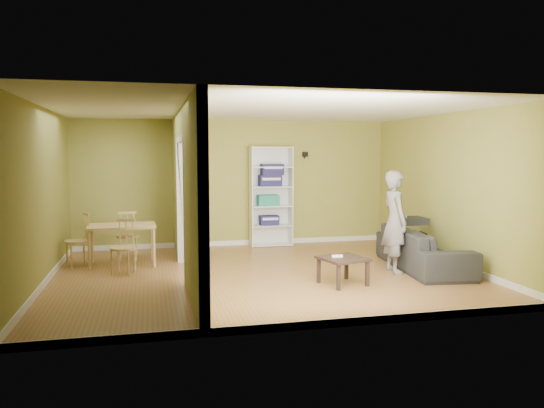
{
  "coord_description": "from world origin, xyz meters",
  "views": [
    {
      "loc": [
        -1.73,
        -8.13,
        1.91
      ],
      "look_at": [
        0.2,
        0.2,
        1.1
      ],
      "focal_mm": 35.0,
      "sensor_mm": 36.0,
      "label": 1
    }
  ],
  "objects_px": {
    "sofa": "(423,242)",
    "dining_table": "(122,229)",
    "coffee_table": "(343,261)",
    "bookshelf": "(270,196)",
    "chair_near": "(123,247)",
    "chair_far": "(128,235)",
    "person": "(395,213)",
    "chair_left": "(77,240)"
  },
  "relations": [
    {
      "from": "chair_left",
      "to": "chair_far",
      "type": "height_order",
      "value": "chair_left"
    },
    {
      "from": "sofa",
      "to": "person",
      "type": "xyz_separation_m",
      "value": [
        -0.59,
        -0.14,
        0.53
      ]
    },
    {
      "from": "coffee_table",
      "to": "chair_left",
      "type": "distance_m",
      "value": 4.52
    },
    {
      "from": "sofa",
      "to": "chair_far",
      "type": "xyz_separation_m",
      "value": [
        -4.83,
        1.94,
        0.01
      ]
    },
    {
      "from": "person",
      "to": "chair_far",
      "type": "relative_size",
      "value": 2.17
    },
    {
      "from": "chair_near",
      "to": "dining_table",
      "type": "bearing_deg",
      "value": 113.03
    },
    {
      "from": "person",
      "to": "bookshelf",
      "type": "bearing_deg",
      "value": 27.16
    },
    {
      "from": "chair_near",
      "to": "chair_far",
      "type": "bearing_deg",
      "value": 107.77
    },
    {
      "from": "person",
      "to": "dining_table",
      "type": "distance_m",
      "value": 4.6
    },
    {
      "from": "bookshelf",
      "to": "chair_far",
      "type": "relative_size",
      "value": 2.31
    },
    {
      "from": "dining_table",
      "to": "coffee_table",
      "type": "bearing_deg",
      "value": -33.65
    },
    {
      "from": "chair_left",
      "to": "chair_far",
      "type": "bearing_deg",
      "value": 98.17
    },
    {
      "from": "bookshelf",
      "to": "chair_left",
      "type": "relative_size",
      "value": 2.25
    },
    {
      "from": "sofa",
      "to": "person",
      "type": "relative_size",
      "value": 1.19
    },
    {
      "from": "bookshelf",
      "to": "dining_table",
      "type": "xyz_separation_m",
      "value": [
        -2.93,
        -1.4,
        -0.41
      ]
    },
    {
      "from": "person",
      "to": "chair_left",
      "type": "xyz_separation_m",
      "value": [
        -5.05,
        1.62,
        -0.51
      ]
    },
    {
      "from": "bookshelf",
      "to": "coffee_table",
      "type": "xyz_separation_m",
      "value": [
        0.28,
        -3.54,
        -0.69
      ]
    },
    {
      "from": "dining_table",
      "to": "chair_left",
      "type": "height_order",
      "value": "chair_left"
    },
    {
      "from": "coffee_table",
      "to": "chair_left",
      "type": "bearing_deg",
      "value": 150.74
    },
    {
      "from": "sofa",
      "to": "bookshelf",
      "type": "xyz_separation_m",
      "value": [
        -1.98,
        2.81,
        0.59
      ]
    },
    {
      "from": "chair_far",
      "to": "dining_table",
      "type": "bearing_deg",
      "value": 81.1
    },
    {
      "from": "coffee_table",
      "to": "sofa",
      "type": "bearing_deg",
      "value": 23.38
    },
    {
      "from": "person",
      "to": "chair_near",
      "type": "bearing_deg",
      "value": 80.5
    },
    {
      "from": "bookshelf",
      "to": "dining_table",
      "type": "relative_size",
      "value": 1.84
    },
    {
      "from": "coffee_table",
      "to": "bookshelf",
      "type": "bearing_deg",
      "value": 94.51
    },
    {
      "from": "sofa",
      "to": "bookshelf",
      "type": "relative_size",
      "value": 1.12
    },
    {
      "from": "sofa",
      "to": "dining_table",
      "type": "xyz_separation_m",
      "value": [
        -4.91,
        1.4,
        0.19
      ]
    },
    {
      "from": "sofa",
      "to": "bookshelf",
      "type": "height_order",
      "value": "bookshelf"
    },
    {
      "from": "bookshelf",
      "to": "chair_left",
      "type": "height_order",
      "value": "bookshelf"
    },
    {
      "from": "sofa",
      "to": "chair_near",
      "type": "bearing_deg",
      "value": 88.06
    },
    {
      "from": "bookshelf",
      "to": "chair_left",
      "type": "xyz_separation_m",
      "value": [
        -3.67,
        -1.33,
        -0.57
      ]
    },
    {
      "from": "bookshelf",
      "to": "chair_far",
      "type": "bearing_deg",
      "value": -163.16
    },
    {
      "from": "bookshelf",
      "to": "chair_near",
      "type": "distance_m",
      "value": 3.61
    },
    {
      "from": "chair_left",
      "to": "sofa",
      "type": "bearing_deg",
      "value": 53.58
    },
    {
      "from": "sofa",
      "to": "chair_near",
      "type": "xyz_separation_m",
      "value": [
        -4.87,
        0.73,
        -0.0
      ]
    },
    {
      "from": "person",
      "to": "sofa",
      "type": "bearing_deg",
      "value": -74.48
    },
    {
      "from": "bookshelf",
      "to": "dining_table",
      "type": "bearing_deg",
      "value": -154.41
    },
    {
      "from": "chair_near",
      "to": "chair_far",
      "type": "relative_size",
      "value": 0.98
    },
    {
      "from": "coffee_table",
      "to": "dining_table",
      "type": "distance_m",
      "value": 3.87
    },
    {
      "from": "sofa",
      "to": "chair_left",
      "type": "bearing_deg",
      "value": 81.92
    },
    {
      "from": "sofa",
      "to": "person",
      "type": "distance_m",
      "value": 0.81
    },
    {
      "from": "sofa",
      "to": "chair_left",
      "type": "height_order",
      "value": "chair_left"
    }
  ]
}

